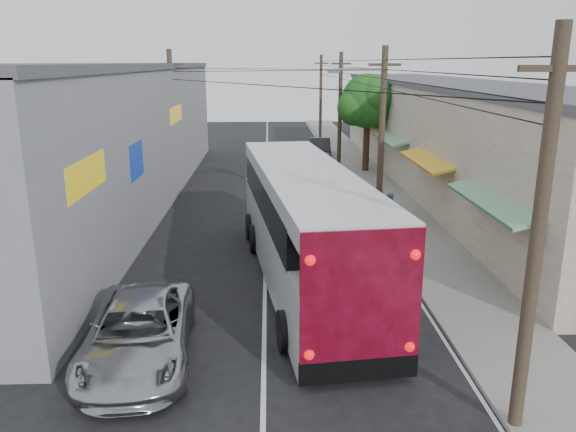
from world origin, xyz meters
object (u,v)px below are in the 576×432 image
object	(u,v)px
jeepney	(139,333)
parked_car_mid	(322,163)
parked_car_far	(320,148)
coach_bus	(304,224)
pedestrian_far	(389,210)
parked_suv	(341,195)
pedestrian_near	(379,198)

from	to	relation	value
jeepney	parked_car_mid	world-z (taller)	jeepney
parked_car_mid	parked_car_far	bearing A→B (deg)	92.17
coach_bus	jeepney	size ratio (longest dim) A/B	2.48
coach_bus	pedestrian_far	distance (m)	7.22
parked_suv	coach_bus	bearing A→B (deg)	-111.16
pedestrian_near	coach_bus	bearing A→B (deg)	47.46
pedestrian_near	pedestrian_far	distance (m)	1.94
coach_bus	jeepney	world-z (taller)	coach_bus
parked_car_mid	pedestrian_near	distance (m)	11.84
jeepney	pedestrian_far	bearing A→B (deg)	47.40
pedestrian_near	pedestrian_far	world-z (taller)	pedestrian_near
pedestrian_far	parked_car_far	bearing A→B (deg)	-67.11
parked_car_mid	parked_car_far	distance (m)	6.61
coach_bus	jeepney	xyz separation A→B (m)	(-4.47, -5.32, -1.25)
pedestrian_far	jeepney	bearing A→B (deg)	71.64
coach_bus	parked_car_mid	distance (m)	19.68
coach_bus	pedestrian_far	world-z (taller)	coach_bus
parked_suv	pedestrian_far	size ratio (longest dim) A/B	3.32
jeepney	parked_car_far	xyz separation A→B (m)	(7.36, 31.39, -0.04)
jeepney	parked_suv	size ratio (longest dim) A/B	1.03
parked_suv	jeepney	bearing A→B (deg)	-121.73
parked_car_mid	pedestrian_near	size ratio (longest dim) A/B	2.24
parked_suv	pedestrian_far	distance (m)	3.99
coach_bus	pedestrian_near	distance (m)	8.80
parked_car_mid	parked_car_far	xyz separation A→B (m)	(0.45, 6.59, 0.04)
jeepney	parked_car_mid	bearing A→B (deg)	69.55
jeepney	pedestrian_near	size ratio (longest dim) A/B	3.05
parked_car_far	coach_bus	bearing A→B (deg)	-92.99
parked_suv	pedestrian_near	distance (m)	2.33
parked_car_far	pedestrian_far	world-z (taller)	pedestrian_far
pedestrian_near	jeepney	bearing A→B (deg)	41.95
coach_bus	pedestrian_near	bearing A→B (deg)	55.37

